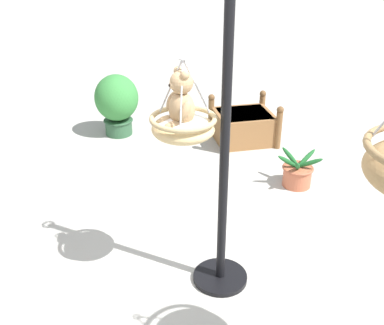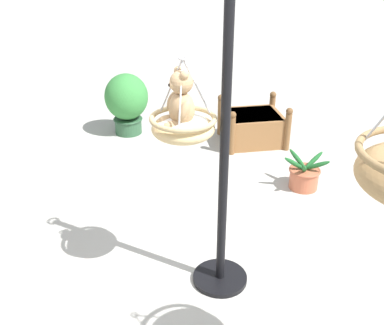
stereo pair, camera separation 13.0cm
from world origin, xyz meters
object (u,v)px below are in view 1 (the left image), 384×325
display_pole_central (223,198)px  teddy_bear (180,103)px  potted_plant_tall_leafy (117,102)px  wooden_planter_box (244,125)px  potted_plant_flowering_red (297,173)px  hanging_basket_with_teddy (183,126)px

display_pole_central → teddy_bear: (0.15, 0.27, 0.74)m
teddy_bear → potted_plant_tall_leafy: teddy_bear is taller
wooden_planter_box → potted_plant_tall_leafy: 1.72m
wooden_planter_box → potted_plant_flowering_red: size_ratio=1.85×
potted_plant_flowering_red → potted_plant_tall_leafy: size_ratio=0.60×
hanging_basket_with_teddy → teddy_bear: size_ratio=1.42×
hanging_basket_with_teddy → potted_plant_tall_leafy: size_ratio=0.70×
hanging_basket_with_teddy → teddy_bear: hanging_basket_with_teddy is taller
potted_plant_flowering_red → wooden_planter_box: bearing=-3.7°
teddy_bear → potted_plant_flowering_red: bearing=-64.7°
hanging_basket_with_teddy → teddy_bear: 0.18m
wooden_planter_box → potted_plant_tall_leafy: (0.93, 1.43, 0.25)m
teddy_bear → potted_plant_flowering_red: teddy_bear is taller
hanging_basket_with_teddy → teddy_bear: (0.00, 0.02, 0.18)m
display_pole_central → potted_plant_tall_leafy: bearing=-2.7°
wooden_planter_box → teddy_bear: bearing=138.9°
potted_plant_tall_leafy → potted_plant_flowering_red: bearing=-148.7°
hanging_basket_with_teddy → teddy_bear: bearing=90.0°
display_pole_central → hanging_basket_with_teddy: 0.64m
wooden_planter_box → potted_plant_flowering_red: wooden_planter_box is taller
display_pole_central → wooden_planter_box: size_ratio=2.65×
hanging_basket_with_teddy → potted_plant_tall_leafy: 3.20m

